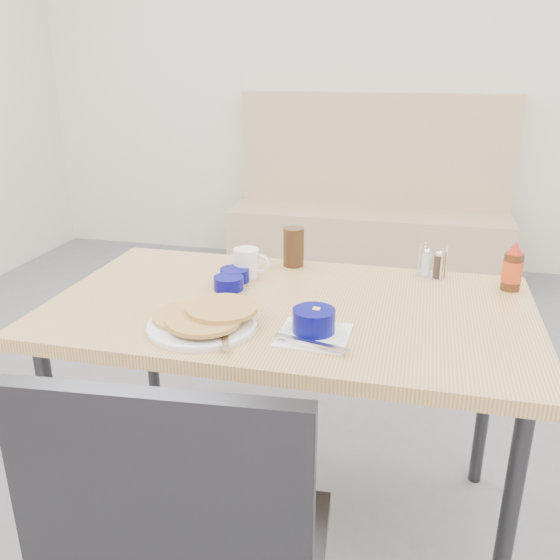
% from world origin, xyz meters
% --- Properties ---
extents(wall_back, '(5.00, 0.06, 2.80)m').
position_xyz_m(wall_back, '(0.00, 2.97, 1.40)').
color(wall_back, beige).
rests_on(wall_back, ground).
extents(booth_bench, '(1.90, 0.56, 1.22)m').
position_xyz_m(booth_bench, '(0.00, 2.78, 0.35)').
color(booth_bench, tan).
rests_on(booth_bench, ground).
extents(dining_table, '(1.40, 0.80, 0.76)m').
position_xyz_m(dining_table, '(0.00, 0.25, 0.70)').
color(dining_table, tan).
rests_on(dining_table, ground).
extents(pancake_plate, '(0.29, 0.29, 0.05)m').
position_xyz_m(pancake_plate, '(-0.19, 0.04, 0.78)').
color(pancake_plate, white).
rests_on(pancake_plate, dining_table).
extents(coffee_mug, '(0.12, 0.08, 0.09)m').
position_xyz_m(coffee_mug, '(-0.19, 0.45, 0.81)').
color(coffee_mug, white).
rests_on(coffee_mug, dining_table).
extents(grits_setting, '(0.20, 0.20, 0.08)m').
position_xyz_m(grits_setting, '(0.11, 0.05, 0.79)').
color(grits_setting, white).
rests_on(grits_setting, dining_table).
extents(creamer_bowl, '(0.09, 0.09, 0.04)m').
position_xyz_m(creamer_bowl, '(-0.21, 0.39, 0.78)').
color(creamer_bowl, '#040563').
rests_on(creamer_bowl, dining_table).
extents(butter_bowl, '(0.09, 0.09, 0.04)m').
position_xyz_m(butter_bowl, '(-0.21, 0.32, 0.78)').
color(butter_bowl, '#040563').
rests_on(butter_bowl, dining_table).
extents(amber_tumbler, '(0.09, 0.09, 0.13)m').
position_xyz_m(amber_tumbler, '(-0.06, 0.59, 0.83)').
color(amber_tumbler, '#372111').
rests_on(amber_tumbler, dining_table).
extents(condiment_caddy, '(0.10, 0.08, 0.11)m').
position_xyz_m(condiment_caddy, '(0.40, 0.59, 0.80)').
color(condiment_caddy, silver).
rests_on(condiment_caddy, dining_table).
extents(syrup_bottle, '(0.06, 0.06, 0.16)m').
position_xyz_m(syrup_bottle, '(0.64, 0.53, 0.83)').
color(syrup_bottle, '#47230F').
rests_on(syrup_bottle, dining_table).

